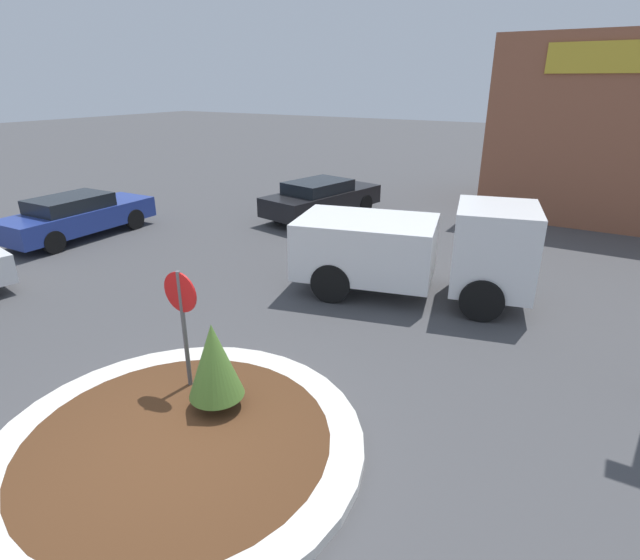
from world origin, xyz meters
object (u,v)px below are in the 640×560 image
object	(u,v)px
utility_truck	(416,248)
parked_sedan_blue	(77,216)
parked_sedan_black	(322,198)
stop_sign	(182,312)

from	to	relation	value
utility_truck	parked_sedan_blue	bearing A→B (deg)	171.83
utility_truck	parked_sedan_blue	xyz separation A→B (m)	(-10.87, -1.09, -0.43)
utility_truck	parked_sedan_black	bearing A→B (deg)	123.60
stop_sign	parked_sedan_black	bearing A→B (deg)	109.98
stop_sign	utility_truck	world-z (taller)	utility_truck
utility_truck	parked_sedan_blue	world-z (taller)	utility_truck
stop_sign	parked_sedan_black	xyz separation A→B (m)	(-3.87, 10.63, -0.71)
stop_sign	parked_sedan_black	distance (m)	11.34
parked_sedan_black	parked_sedan_blue	size ratio (longest dim) A/B	1.04
stop_sign	parked_sedan_blue	distance (m)	10.32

